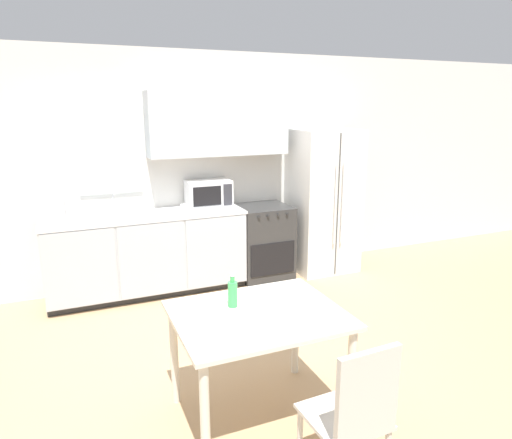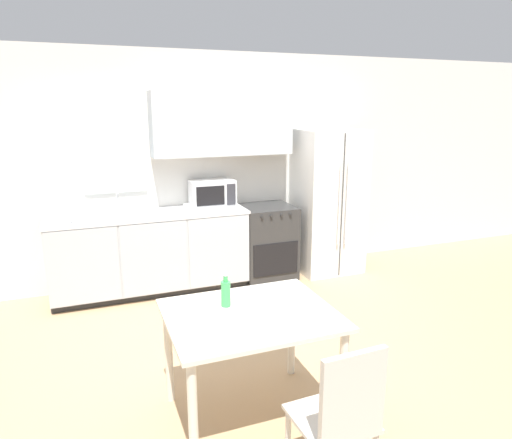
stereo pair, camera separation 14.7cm
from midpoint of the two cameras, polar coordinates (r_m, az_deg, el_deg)
The scene contains 12 objects.
ground_plane at distance 4.13m, azimuth -0.30°, elevation -16.21°, with size 12.00×12.00×0.00m, color tan.
wall_back at distance 5.48m, azimuth -7.03°, elevation 7.20°, with size 12.00×0.38×2.70m.
kitchen_counter at distance 5.29m, azimuth -12.18°, elevation -4.07°, with size 2.18×0.62×0.92m.
oven_range at distance 5.66m, azimuth 2.06°, elevation -2.77°, with size 0.65×0.62×0.89m.
refrigerator at distance 5.87m, azimuth 9.67°, elevation 2.24°, with size 0.78×0.72×1.80m.
kitchen_sink at distance 5.14m, azimuth -15.90°, elevation 0.65°, with size 0.64×0.39×0.25m.
microwave at distance 5.41m, azimuth -4.71°, elevation 3.29°, with size 0.52×0.31×0.31m.
coffee_mug at distance 5.11m, azimuth -7.68°, elevation 1.40°, with size 0.12×0.08×0.10m.
grocery_bag_0 at distance 4.92m, azimuth -22.57°, elevation 1.05°, with size 0.21×0.19×0.33m.
dining_table at distance 3.08m, azimuth 0.71°, elevation -13.45°, with size 1.09×0.87×0.77m.
dining_chair_near at distance 2.61m, azimuth 12.41°, elevation -22.64°, with size 0.42×0.42×0.93m.
drink_bottle at distance 3.09m, azimuth -2.42°, elevation -9.14°, with size 0.06×0.06×0.24m.
Camera 2 is at (-1.18, -3.37, 2.08)m, focal length 32.00 mm.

